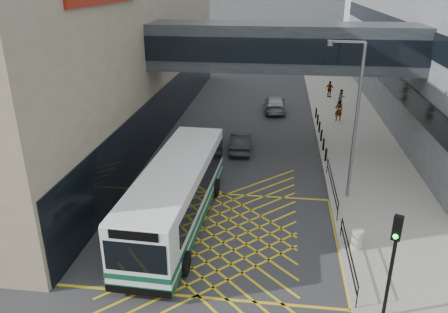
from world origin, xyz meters
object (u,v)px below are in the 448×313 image
at_px(bus, 177,193).
at_px(pedestrian_b, 341,97).
at_px(street_lamp, 353,113).
at_px(pedestrian_c, 330,89).
at_px(car_dark, 241,142).
at_px(pedestrian_a, 339,111).
at_px(car_white, 137,217).
at_px(car_silver, 275,103).
at_px(litter_bin, 357,239).
at_px(traffic_light, 393,253).

relative_size(bus, pedestrian_b, 7.67).
bearing_deg(bus, street_lamp, 26.16).
bearing_deg(street_lamp, bus, -152.27).
xyz_separation_m(bus, pedestrian_b, (10.94, 23.61, -0.84)).
distance_m(street_lamp, pedestrian_c, 23.09).
relative_size(car_dark, pedestrian_a, 2.43).
height_order(bus, pedestrian_a, bus).
height_order(street_lamp, pedestrian_b, street_lamp).
xyz_separation_m(car_white, car_silver, (6.39, 22.25, 0.01)).
bearing_deg(pedestrian_b, street_lamp, -113.85).
xyz_separation_m(bus, car_silver, (4.52, 21.33, -1.02)).
relative_size(pedestrian_a, pedestrian_c, 1.08).
xyz_separation_m(street_lamp, litter_bin, (-0.10, -5.31, -4.49)).
relative_size(traffic_light, pedestrian_c, 2.60).
bearing_deg(pedestrian_c, car_silver, 76.27).
relative_size(car_dark, litter_bin, 4.69).
xyz_separation_m(bus, litter_bin, (8.72, -1.36, -1.16)).
xyz_separation_m(car_dark, traffic_light, (6.76, -16.52, 2.32)).
relative_size(car_silver, litter_bin, 5.24).
xyz_separation_m(car_silver, pedestrian_a, (5.57, -2.84, 0.30)).
relative_size(bus, street_lamp, 1.38).
distance_m(car_white, pedestrian_a, 22.80).
height_order(car_dark, pedestrian_a, pedestrian_a).
relative_size(bus, car_dark, 2.72).
bearing_deg(pedestrian_c, pedestrian_b, 138.19).
height_order(bus, street_lamp, street_lamp).
bearing_deg(car_white, street_lamp, -165.71).
height_order(traffic_light, street_lamp, street_lamp).
relative_size(pedestrian_b, pedestrian_c, 0.93).
relative_size(litter_bin, pedestrian_a, 0.52).
xyz_separation_m(car_white, pedestrian_a, (11.96, 19.41, 0.31)).
xyz_separation_m(car_white, street_lamp, (10.70, 4.87, 4.36)).
relative_size(traffic_light, pedestrian_b, 2.80).
relative_size(bus, traffic_light, 2.74).
height_order(car_dark, litter_bin, car_dark).
xyz_separation_m(traffic_light, pedestrian_c, (1.09, 32.50, -2.01)).
distance_m(bus, car_dark, 10.94).
bearing_deg(pedestrian_b, car_white, -135.29).
bearing_deg(litter_bin, pedestrian_c, 87.19).
bearing_deg(litter_bin, car_dark, 118.30).
bearing_deg(street_lamp, car_dark, 138.03).
height_order(car_dark, car_silver, car_silver).
distance_m(street_lamp, pedestrian_b, 20.21).
height_order(car_white, pedestrian_c, pedestrian_c).
bearing_deg(car_silver, car_dark, 75.31).
distance_m(pedestrian_a, pedestrian_c, 8.15).
xyz_separation_m(litter_bin, pedestrian_b, (2.21, 24.97, 0.31)).
bearing_deg(car_white, pedestrian_a, -131.85).
bearing_deg(street_lamp, car_white, -151.89).
xyz_separation_m(car_dark, car_silver, (2.26, 10.67, 0.08)).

